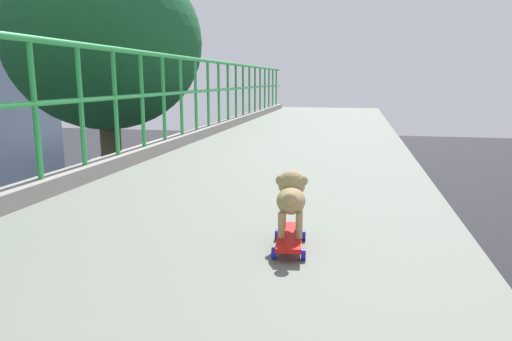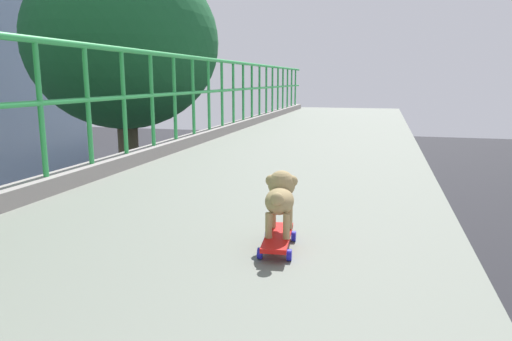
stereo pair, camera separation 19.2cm
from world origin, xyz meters
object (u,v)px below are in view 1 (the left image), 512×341
(toy_skateboard, at_px, (290,238))
(small_dog, at_px, (291,195))
(car_red_taxi_sixth, at_px, (8,292))
(car_yellow_cab_seventh, at_px, (156,264))
(city_bus, at_px, (166,171))

(toy_skateboard, xyz_separation_m, small_dog, (-0.00, 0.07, 0.22))
(toy_skateboard, height_order, small_dog, small_dog)
(small_dog, bearing_deg, toy_skateboard, -86.82)
(car_red_taxi_sixth, bearing_deg, car_yellow_cab_seventh, 40.50)
(car_red_taxi_sixth, distance_m, city_bus, 12.49)
(car_red_taxi_sixth, distance_m, small_dog, 14.15)
(car_yellow_cab_seventh, bearing_deg, small_dog, -62.09)
(car_red_taxi_sixth, relative_size, small_dog, 11.10)
(toy_skateboard, bearing_deg, car_red_taxi_sixth, 137.42)
(car_red_taxi_sixth, bearing_deg, toy_skateboard, -42.58)
(toy_skateboard, bearing_deg, car_yellow_cab_seventh, 117.78)
(city_bus, height_order, toy_skateboard, toy_skateboard)
(car_yellow_cab_seventh, bearing_deg, car_red_taxi_sixth, -139.50)
(car_yellow_cab_seventh, relative_size, toy_skateboard, 9.26)
(toy_skateboard, bearing_deg, small_dog, 93.18)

